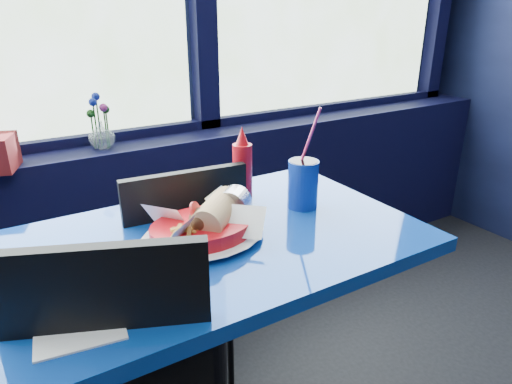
{
  "coord_description": "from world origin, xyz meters",
  "views": [
    {
      "loc": [
        -0.14,
        1.0,
        1.33
      ],
      "look_at": [
        0.46,
        1.98,
        0.86
      ],
      "focal_mm": 32.0,
      "sensor_mm": 36.0,
      "label": 1
    }
  ],
  "objects_px": {
    "near_table": "(204,297)",
    "flower_vase": "(101,132)",
    "ketchup_bottle": "(242,167)",
    "food_basket": "(205,226)",
    "chair_near_back": "(175,267)",
    "soda_cup": "(303,183)"
  },
  "relations": [
    {
      "from": "flower_vase",
      "to": "ketchup_bottle",
      "type": "relative_size",
      "value": 0.94
    },
    {
      "from": "flower_vase",
      "to": "ketchup_bottle",
      "type": "xyz_separation_m",
      "value": [
        0.29,
        -0.64,
        -0.01
      ]
    },
    {
      "from": "ketchup_bottle",
      "to": "chair_near_back",
      "type": "bearing_deg",
      "value": 160.02
    },
    {
      "from": "soda_cup",
      "to": "ketchup_bottle",
      "type": "bearing_deg",
      "value": 126.41
    },
    {
      "from": "flower_vase",
      "to": "soda_cup",
      "type": "bearing_deg",
      "value": -63.22
    },
    {
      "from": "near_table",
      "to": "ketchup_bottle",
      "type": "xyz_separation_m",
      "value": [
        0.25,
        0.2,
        0.29
      ]
    },
    {
      "from": "near_table",
      "to": "soda_cup",
      "type": "height_order",
      "value": "soda_cup"
    },
    {
      "from": "near_table",
      "to": "chair_near_back",
      "type": "height_order",
      "value": "chair_near_back"
    },
    {
      "from": "near_table",
      "to": "chair_near_back",
      "type": "relative_size",
      "value": 1.35
    },
    {
      "from": "near_table",
      "to": "flower_vase",
      "type": "distance_m",
      "value": 0.9
    },
    {
      "from": "chair_near_back",
      "to": "food_basket",
      "type": "distance_m",
      "value": 0.4
    },
    {
      "from": "chair_near_back",
      "to": "flower_vase",
      "type": "xyz_separation_m",
      "value": [
        -0.06,
        0.56,
        0.36
      ]
    },
    {
      "from": "chair_near_back",
      "to": "flower_vase",
      "type": "height_order",
      "value": "flower_vase"
    },
    {
      "from": "near_table",
      "to": "flower_vase",
      "type": "bearing_deg",
      "value": 92.71
    },
    {
      "from": "near_table",
      "to": "soda_cup",
      "type": "distance_m",
      "value": 0.45
    },
    {
      "from": "ketchup_bottle",
      "to": "food_basket",
      "type": "bearing_deg",
      "value": -138.51
    },
    {
      "from": "ketchup_bottle",
      "to": "soda_cup",
      "type": "relative_size",
      "value": 0.75
    },
    {
      "from": "flower_vase",
      "to": "food_basket",
      "type": "bearing_deg",
      "value": -86.58
    },
    {
      "from": "chair_near_back",
      "to": "flower_vase",
      "type": "bearing_deg",
      "value": -78.15
    },
    {
      "from": "food_basket",
      "to": "ketchup_bottle",
      "type": "bearing_deg",
      "value": 23.5
    },
    {
      "from": "chair_near_back",
      "to": "ketchup_bottle",
      "type": "distance_m",
      "value": 0.42
    },
    {
      "from": "chair_near_back",
      "to": "food_basket",
      "type": "xyz_separation_m",
      "value": [
        -0.01,
        -0.29,
        0.28
      ]
    }
  ]
}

